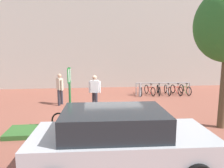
{
  "coord_description": "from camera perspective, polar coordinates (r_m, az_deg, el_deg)",
  "views": [
    {
      "loc": [
        -1.03,
        -9.39,
        2.89
      ],
      "look_at": [
        0.29,
        2.49,
        1.01
      ],
      "focal_mm": 33.06,
      "sensor_mm": 36.0,
      "label": 1
    }
  ],
  "objects": [
    {
      "name": "building_facade",
      "position": [
        17.29,
        -3.01,
        15.96
      ],
      "size": [
        28.0,
        1.2,
        10.0
      ],
      "primitive_type": "cube",
      "color": "#B2ADA3",
      "rests_on": "ground"
    },
    {
      "name": "ground_plane",
      "position": [
        9.88,
        -0.1,
        -8.06
      ],
      "size": [
        60.0,
        60.0,
        0.0
      ],
      "primitive_type": "plane",
      "color": "brown"
    },
    {
      "name": "person_shirt_blue",
      "position": [
        11.52,
        -14.22,
        -0.85
      ],
      "size": [
        0.42,
        0.53,
        1.72
      ],
      "color": "#2D2D38",
      "rests_on": "ground"
    },
    {
      "name": "car_silver_sedan",
      "position": [
        5.15,
        2.25,
        -15.56
      ],
      "size": [
        4.37,
        2.17,
        1.54
      ],
      "color": "#B7B7BC",
      "rests_on": "ground"
    },
    {
      "name": "planter_strip",
      "position": [
        7.79,
        -1.62,
        -12.21
      ],
      "size": [
        7.0,
        1.1,
        0.16
      ],
      "primitive_type": "cube",
      "color": "#336028",
      "rests_on": "ground"
    },
    {
      "name": "bollard_steel",
      "position": [
        13.51,
        7.77,
        -1.53
      ],
      "size": [
        0.16,
        0.16,
        0.9
      ],
      "primitive_type": "cylinder",
      "color": "#ADADB2",
      "rests_on": "ground"
    },
    {
      "name": "bike_at_sign",
      "position": [
        7.83,
        -10.87,
        -10.17
      ],
      "size": [
        1.61,
        0.62,
        0.86
      ],
      "color": "black",
      "rests_on": "ground"
    },
    {
      "name": "bike_rack_cluster",
      "position": [
        14.39,
        13.94,
        -1.5
      ],
      "size": [
        3.76,
        1.65,
        0.83
      ],
      "color": "#99999E",
      "rests_on": "ground"
    },
    {
      "name": "person_casual_tan",
      "position": [
        10.44,
        -4.81,
        -1.6
      ],
      "size": [
        0.6,
        0.44,
        1.72
      ],
      "color": "#2D2D38",
      "rests_on": "ground"
    },
    {
      "name": "parking_sign_post",
      "position": [
        7.4,
        -11.63,
        -1.73
      ],
      "size": [
        0.09,
        0.36,
        2.36
      ],
      "color": "#2D7238",
      "rests_on": "ground"
    }
  ]
}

